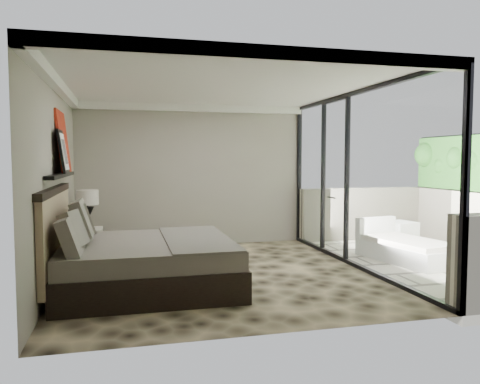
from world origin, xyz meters
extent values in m
plane|color=black|center=(0.00, 0.00, 0.00)|extent=(5.00, 5.00, 0.00)
cube|color=silver|center=(0.00, 0.00, 2.79)|extent=(4.50, 5.00, 0.02)
cube|color=gray|center=(0.00, 2.49, 1.40)|extent=(4.50, 0.02, 2.80)
cube|color=gray|center=(-2.24, 0.00, 1.40)|extent=(0.02, 5.00, 2.80)
cube|color=white|center=(2.25, 0.00, 1.40)|extent=(0.08, 5.00, 2.80)
cube|color=beige|center=(3.75, 0.00, -0.06)|extent=(3.00, 5.00, 0.12)
cube|color=black|center=(-2.18, 0.10, 1.50)|extent=(0.12, 2.20, 0.05)
cube|color=black|center=(-1.03, -0.48, 0.20)|extent=(2.28, 2.17, 0.39)
cube|color=#625E51|center=(-1.03, -0.48, 0.51)|extent=(2.22, 2.11, 0.24)
cube|color=#48473E|center=(-0.38, -0.48, 0.63)|extent=(0.87, 2.15, 0.03)
cube|color=#96875F|center=(-2.20, -0.48, 0.76)|extent=(0.08, 2.27, 1.08)
cube|color=black|center=(-1.99, 1.68, 0.27)|extent=(0.56, 0.56, 0.54)
cone|color=black|center=(-1.95, 1.64, 0.61)|extent=(0.21, 0.21, 0.19)
cone|color=black|center=(-1.95, 1.64, 0.80)|extent=(0.21, 0.21, 0.19)
cylinder|color=beige|center=(-1.95, 1.64, 1.07)|extent=(0.37, 0.37, 0.25)
cube|color=#A6310E|center=(-2.19, 0.51, 1.97)|extent=(0.13, 0.90, 0.90)
cube|color=black|center=(-2.14, 0.02, 1.82)|extent=(0.11, 0.50, 0.60)
cube|color=silver|center=(3.86, 1.21, 0.26)|extent=(0.61, 0.61, 0.51)
cube|color=silver|center=(3.29, 0.12, 0.15)|extent=(1.14, 1.80, 0.29)
cube|color=beige|center=(3.29, 0.12, 0.33)|extent=(1.08, 1.69, 0.08)
cube|color=silver|center=(3.14, 0.89, 0.48)|extent=(0.85, 0.28, 0.37)
camera|label=1|loc=(-1.33, -6.78, 1.72)|focal=35.00mm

